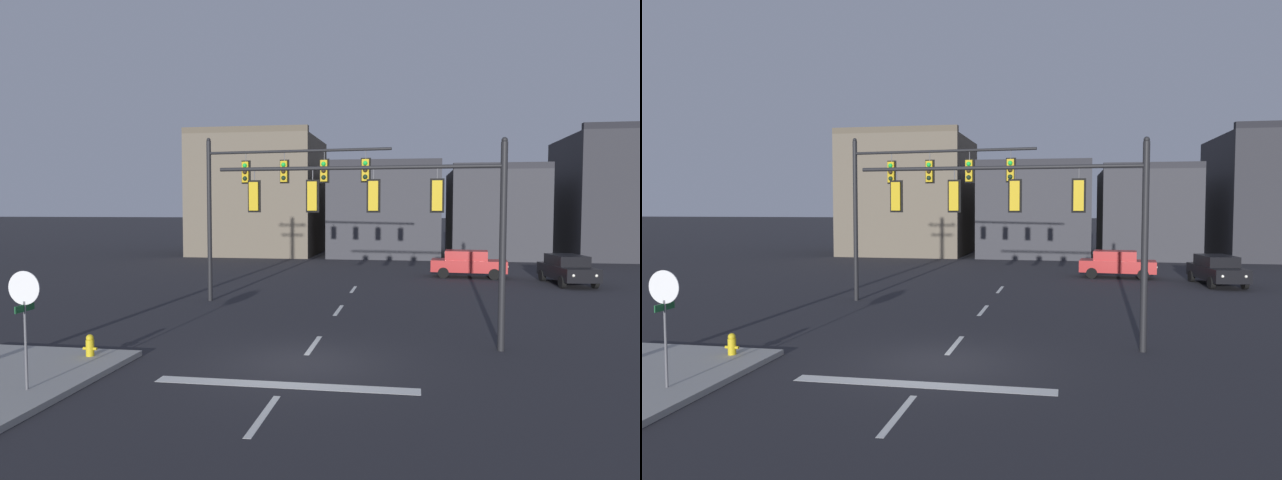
% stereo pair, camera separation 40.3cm
% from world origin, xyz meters
% --- Properties ---
extents(ground_plane, '(400.00, 400.00, 0.00)m').
position_xyz_m(ground_plane, '(0.00, 0.00, 0.00)').
color(ground_plane, '#232328').
extents(stop_bar_paint, '(6.40, 0.50, 0.01)m').
position_xyz_m(stop_bar_paint, '(0.00, -2.00, 0.00)').
color(stop_bar_paint, silver).
rests_on(stop_bar_paint, ground).
extents(lane_centreline, '(0.16, 26.40, 0.01)m').
position_xyz_m(lane_centreline, '(0.00, 2.00, 0.00)').
color(lane_centreline, silver).
rests_on(lane_centreline, ground).
extents(signal_mast_near_side, '(8.83, 0.68, 6.27)m').
position_xyz_m(signal_mast_near_side, '(2.42, 2.38, 4.26)').
color(signal_mast_near_side, black).
rests_on(signal_mast_near_side, ground).
extents(signal_mast_far_side, '(8.23, 1.05, 7.31)m').
position_xyz_m(signal_mast_far_side, '(-3.24, 9.14, 5.13)').
color(signal_mast_far_side, black).
rests_on(signal_mast_far_side, ground).
extents(stop_sign, '(0.76, 0.64, 2.83)m').
position_xyz_m(stop_sign, '(-5.56, -3.67, 2.14)').
color(stop_sign, '#56565B').
rests_on(stop_sign, ground).
extents(car_lot_nearside, '(4.59, 2.27, 1.61)m').
position_xyz_m(car_lot_nearside, '(6.30, 20.18, 0.86)').
color(car_lot_nearside, '#A81E1E').
rests_on(car_lot_nearside, ground).
extents(car_lot_middle, '(2.37, 4.62, 1.61)m').
position_xyz_m(car_lot_middle, '(11.35, 17.76, 0.86)').
color(car_lot_middle, black).
rests_on(car_lot_middle, ground).
extents(fire_hydrant, '(0.40, 0.30, 0.75)m').
position_xyz_m(fire_hydrant, '(-5.77, -0.78, 0.33)').
color(fire_hydrant, gold).
rests_on(fire_hydrant, ground).
extents(building_row, '(54.07, 12.71, 10.82)m').
position_xyz_m(building_row, '(10.95, 36.07, 4.47)').
color(building_row, '#665B4C').
rests_on(building_row, ground).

